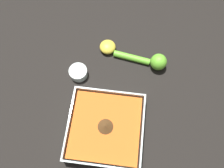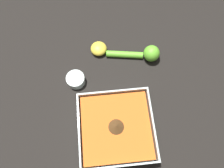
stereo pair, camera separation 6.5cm
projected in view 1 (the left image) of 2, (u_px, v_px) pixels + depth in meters
name	position (u px, v px, depth m)	size (l,w,h in m)	color
ground_plane	(105.00, 121.00, 0.79)	(4.00, 4.00, 0.00)	black
square_dish	(106.00, 128.00, 0.76)	(0.26, 0.26, 0.07)	silver
spice_bowl	(78.00, 73.00, 0.84)	(0.07, 0.07, 0.03)	silver
lemon_squeezer	(151.00, 61.00, 0.85)	(0.21, 0.07, 0.06)	#6BC633
lemon_half	(108.00, 47.00, 0.88)	(0.06, 0.06, 0.04)	yellow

